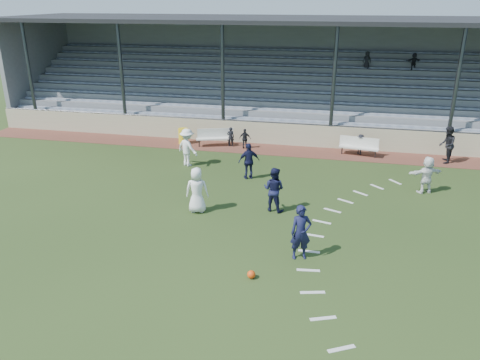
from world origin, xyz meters
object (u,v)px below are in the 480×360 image
trash_bin (183,136)px  official (447,145)px  bench_left (215,136)px  player_white_lead (197,190)px  football (251,274)px  player_navy_lead (301,233)px  bench_right (359,145)px

trash_bin → official: official is taller
official → trash_bin: bearing=-83.4°
bench_left → player_white_lead: (1.60, -8.40, 0.30)m
bench_left → trash_bin: bearing=159.8°
football → player_white_lead: (-2.91, 4.06, 0.77)m
bench_left → trash_bin: 1.85m
player_white_lead → official: official is taller
bench_left → player_navy_lead: (5.78, -11.00, 0.31)m
football → player_navy_lead: player_navy_lead is taller
player_white_lead → official: size_ratio=0.97×
player_white_lead → bench_right: bearing=-136.0°
trash_bin → football: bearing=-63.0°
bench_left → player_white_lead: 8.56m
bench_left → player_navy_lead: 12.43m
bench_left → bench_right: bearing=-20.4°
bench_left → bench_right: (7.73, -0.04, 0.00)m
bench_left → official: official is taller
bench_right → player_navy_lead: bearing=-89.8°
trash_bin → player_white_lead: (3.45, -8.40, 0.44)m
player_white_lead → official: 13.12m
official → player_navy_lead: bearing=-22.0°
football → player_white_lead: 5.06m
player_navy_lead → official: size_ratio=0.98×
bench_left → player_navy_lead: bearing=-82.3°
bench_left → trash_bin: (-1.85, 0.00, -0.13)m
trash_bin → football: trash_bin is taller
bench_right → player_white_lead: bearing=-116.0°
football → player_navy_lead: bearing=49.1°
football → official: size_ratio=0.13×
bench_left → bench_right: same height
player_navy_lead → football: bearing=-149.0°
bench_right → player_white_lead: size_ratio=1.15×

